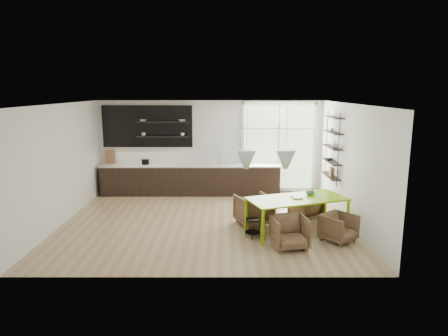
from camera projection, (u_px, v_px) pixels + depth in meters
room at (229, 156)px, 10.71m from camera, size 7.02×6.01×2.91m
kitchen_run at (188, 175)px, 12.44m from camera, size 5.54×0.69×2.75m
right_shelving at (332, 149)px, 10.75m from camera, size 0.26×1.22×1.90m
dining_table at (297, 200)px, 9.04m from camera, size 2.43×1.70×0.81m
armchair_back_left at (254, 210)px, 9.68m from camera, size 1.02×1.04×0.73m
armchair_back_right at (306, 207)px, 10.07m from camera, size 0.90×0.91×0.61m
armchair_front_left at (290, 232)px, 8.24m from camera, size 0.81×0.83×0.66m
armchair_front_right at (339, 227)px, 8.61m from camera, size 0.92×0.92×0.60m
wire_stool at (253, 225)px, 8.81m from camera, size 0.34×0.34×0.43m
table_book at (292, 197)px, 9.05m from camera, size 0.26×0.33×0.03m
table_bowl at (310, 193)px, 9.32m from camera, size 0.27×0.27×0.07m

